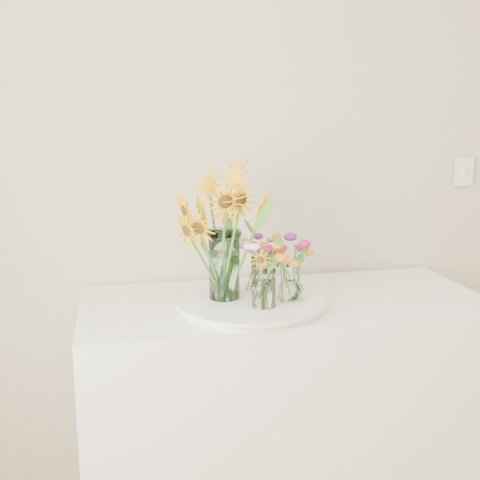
{
  "coord_description": "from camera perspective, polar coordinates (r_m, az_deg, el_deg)",
  "views": [
    {
      "loc": [
        -0.97,
        -0.01,
        1.53
      ],
      "look_at": [
        -0.57,
        1.87,
        1.13
      ],
      "focal_mm": 45.0,
      "sensor_mm": 36.0,
      "label": 1
    }
  ],
  "objects": [
    {
      "name": "sunflower_bouquet",
      "position": [
        1.96,
        -1.52,
        0.84
      ],
      "size": [
        0.61,
        0.61,
        0.46
      ],
      "primitive_type": null,
      "rotation": [
        0.0,
        0.0,
        -0.02
      ],
      "color": "#FAB005",
      "rests_on": "tray"
    },
    {
      "name": "counter",
      "position": [
        2.29,
        4.07,
        -16.37
      ],
      "size": [
        1.4,
        0.6,
        0.9
      ],
      "primitive_type": "cube",
      "color": "white",
      "rests_on": "ground_plane"
    },
    {
      "name": "mason_jar",
      "position": [
        1.99,
        -1.5,
        -2.36
      ],
      "size": [
        0.1,
        0.1,
        0.24
      ],
      "primitive_type": "cylinder",
      "rotation": [
        0.0,
        0.0,
        -0.02
      ],
      "color": "silver",
      "rests_on": "tray"
    },
    {
      "name": "wildflower_posy_a",
      "position": [
        1.9,
        2.28,
        -3.32
      ],
      "size": [
        0.17,
        0.17,
        0.22
      ],
      "primitive_type": null,
      "color": "orange",
      "rests_on": "tray"
    },
    {
      "name": "wildflower_posy_b",
      "position": [
        1.98,
        4.84,
        -2.78
      ],
      "size": [
        0.23,
        0.23,
        0.21
      ],
      "primitive_type": null,
      "color": "orange",
      "rests_on": "tray"
    },
    {
      "name": "small_vase_b",
      "position": [
        2.0,
        4.82,
        -4.03
      ],
      "size": [
        0.09,
        0.09,
        0.12
      ],
      "primitive_type": null,
      "rotation": [
        0.0,
        0.0,
        0.06
      ],
      "color": "white",
      "rests_on": "tray"
    },
    {
      "name": "small_vase_c",
      "position": [
        2.1,
        2.04,
        -3.21
      ],
      "size": [
        0.09,
        0.09,
        0.12
      ],
      "primitive_type": "cylinder",
      "rotation": [
        0.0,
        0.0,
        -0.32
      ],
      "color": "white",
      "rests_on": "tray"
    },
    {
      "name": "wildflower_posy_c",
      "position": [
        2.09,
        2.05,
        -2.02
      ],
      "size": [
        0.21,
        0.21,
        0.21
      ],
      "primitive_type": null,
      "color": "orange",
      "rests_on": "tray"
    },
    {
      "name": "small_vase_a",
      "position": [
        1.92,
        2.27,
        -4.62
      ],
      "size": [
        0.08,
        0.08,
        0.13
      ],
      "primitive_type": "cylinder",
      "rotation": [
        0.0,
        0.0,
        -0.07
      ],
      "color": "white",
      "rests_on": "tray"
    },
    {
      "name": "tray",
      "position": [
        2.01,
        0.98,
        -6.08
      ],
      "size": [
        0.48,
        0.48,
        0.02
      ],
      "primitive_type": "cylinder",
      "color": "white",
      "rests_on": "counter"
    }
  ]
}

